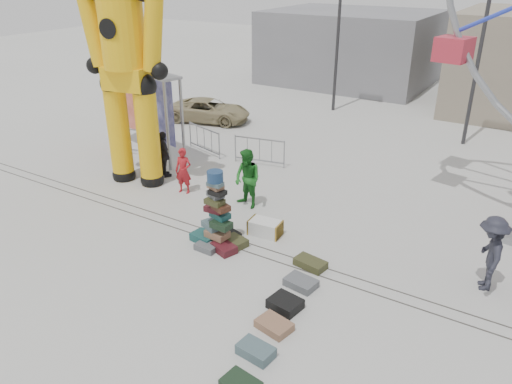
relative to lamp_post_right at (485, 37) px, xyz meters
The scene contains 24 objects.
ground 14.09m from the lamp_post_right, 103.39° to the right, with size 90.00×90.00×0.00m, color #9E9E99.
track_line_near 13.54m from the lamp_post_right, 104.01° to the right, with size 40.00×0.04×0.01m, color #47443F.
track_line_far 13.18m from the lamp_post_right, 104.46° to the right, with size 40.00×0.04×0.01m, color #47443F.
building_left 13.00m from the lamp_post_right, 135.30° to the left, with size 10.00×8.00×4.40m, color gray.
lamp_post_right is the anchor object (origin of this frame).
lamp_post_left 7.28m from the lamp_post_right, 164.05° to the left, with size 1.41×0.25×8.00m.
suitcase_tower 13.70m from the lamp_post_right, 108.67° to the right, with size 1.65×1.38×2.22m.
crash_test_dummy 13.91m from the lamp_post_right, 131.53° to the right, with size 3.24×1.42×8.11m.
banner_scaffold 13.80m from the lamp_post_right, 143.98° to the right, with size 4.80×2.02×3.44m.
steamer_trunk 12.54m from the lamp_post_right, 106.55° to the right, with size 0.93×0.54×0.43m, color silver.
row_case_0 13.00m from the lamp_post_right, 97.02° to the right, with size 0.82×0.46×0.21m, color #3E3F1F.
row_case_1 13.82m from the lamp_post_right, 95.76° to the right, with size 0.76×0.52×0.20m, color slate.
row_case_2 14.70m from the lamp_post_right, 95.05° to the right, with size 0.71×0.59×0.24m, color black.
row_case_3 15.41m from the lamp_post_right, 94.25° to the right, with size 0.75×0.53×0.19m, color #91664A.
row_case_4 16.25m from the lamp_post_right, 93.70° to the right, with size 0.74×0.47×0.23m, color #4A636A.
row_case_5 17.08m from the lamp_post_right, 92.78° to the right, with size 0.70×0.50×0.17m, color #1A2F1D.
barricade_dummy_a 14.43m from the lamp_post_right, 142.79° to the right, with size 2.00×0.10×1.10m, color gray, non-canonical shape.
barricade_dummy_b 11.92m from the lamp_post_right, 142.96° to the right, with size 2.00×0.10×1.10m, color gray, non-canonical shape.
barricade_dummy_c 10.06m from the lamp_post_right, 133.27° to the right, with size 2.00×0.10×1.10m, color gray, non-canonical shape.
pedestrian_red 13.08m from the lamp_post_right, 125.05° to the right, with size 0.58×0.38×1.58m, color maroon.
pedestrian_green 11.66m from the lamp_post_right, 115.46° to the right, with size 0.94×0.73×1.93m, color #18631C.
pedestrian_black 13.41m from the lamp_post_right, 132.34° to the right, with size 1.00×0.42×1.71m, color black.
pedestrian_grey 11.55m from the lamp_post_right, 77.02° to the right, with size 1.23×0.71×1.90m, color #21222C.
parked_suv 12.51m from the lamp_post_right, 164.76° to the right, with size 1.84×3.99×1.11m, color #9B8E64.
Camera 1 is at (6.16, -9.19, 7.24)m, focal length 35.00 mm.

